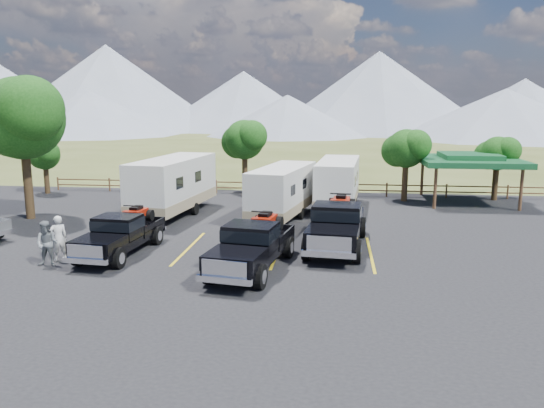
# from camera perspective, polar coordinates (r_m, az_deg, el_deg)

# --- Properties ---
(ground) EXTENTS (320.00, 320.00, 0.00)m
(ground) POSITION_cam_1_polar(r_m,az_deg,el_deg) (19.84, -6.43, -8.10)
(ground) COLOR #454C20
(ground) RESTS_ON ground
(asphalt_lot) EXTENTS (44.00, 34.00, 0.04)m
(asphalt_lot) POSITION_cam_1_polar(r_m,az_deg,el_deg) (22.63, -4.70, -5.62)
(asphalt_lot) COLOR black
(asphalt_lot) RESTS_ON ground
(stall_lines) EXTENTS (12.12, 5.50, 0.01)m
(stall_lines) POSITION_cam_1_polar(r_m,az_deg,el_deg) (23.56, -4.22, -4.89)
(stall_lines) COLOR gold
(stall_lines) RESTS_ON asphalt_lot
(tree_big_nw) EXTENTS (5.54, 5.18, 7.84)m
(tree_big_nw) POSITION_cam_1_polar(r_m,az_deg,el_deg) (32.12, -25.33, 8.34)
(tree_big_nw) COLOR black
(tree_big_nw) RESTS_ON ground
(tree_ne_a) EXTENTS (3.11, 2.92, 4.76)m
(tree_ne_a) POSITION_cam_1_polar(r_m,az_deg,el_deg) (35.69, 14.21, 5.79)
(tree_ne_a) COLOR black
(tree_ne_a) RESTS_ON ground
(tree_ne_b) EXTENTS (2.77, 2.59, 4.27)m
(tree_ne_b) POSITION_cam_1_polar(r_m,az_deg,el_deg) (37.93, 23.05, 5.00)
(tree_ne_b) COLOR black
(tree_ne_b) RESTS_ON ground
(tree_north) EXTENTS (3.46, 3.24, 5.25)m
(tree_north) POSITION_cam_1_polar(r_m,az_deg,el_deg) (37.91, -3.01, 6.91)
(tree_north) COLOR black
(tree_north) RESTS_ON ground
(tree_nw_small) EXTENTS (2.59, 2.43, 3.85)m
(tree_nw_small) POSITION_cam_1_polar(r_m,az_deg,el_deg) (40.91, -23.27, 4.86)
(tree_nw_small) COLOR black
(tree_nw_small) RESTS_ON ground
(rail_fence) EXTENTS (36.12, 0.12, 1.00)m
(rail_fence) POSITION_cam_1_polar(r_m,az_deg,el_deg) (37.29, 3.02, 1.85)
(rail_fence) COLOR brown
(rail_fence) RESTS_ON ground
(pavilion) EXTENTS (6.20, 6.20, 3.22)m
(pavilion) POSITION_cam_1_polar(r_m,az_deg,el_deg) (36.48, 20.46, 4.44)
(pavilion) COLOR brown
(pavilion) RESTS_ON ground
(mountain_range) EXTENTS (209.00, 71.00, 20.00)m
(mountain_range) POSITION_cam_1_polar(r_m,az_deg,el_deg) (124.82, 1.27, 11.49)
(mountain_range) COLOR gray
(mountain_range) RESTS_ON ground
(rig_left) EXTENTS (2.39, 5.83, 1.90)m
(rig_left) POSITION_cam_1_polar(r_m,az_deg,el_deg) (23.54, -15.94, -3.00)
(rig_left) COLOR black
(rig_left) RESTS_ON asphalt_lot
(rig_center) EXTENTS (2.93, 6.40, 2.06)m
(rig_center) POSITION_cam_1_polar(r_m,az_deg,el_deg) (20.57, -2.07, -4.34)
(rig_center) COLOR black
(rig_center) RESTS_ON asphalt_lot
(rig_right) EXTENTS (2.87, 6.88, 2.24)m
(rig_right) POSITION_cam_1_polar(r_m,az_deg,el_deg) (23.82, 7.03, -2.10)
(rig_right) COLOR black
(rig_right) RESTS_ON asphalt_lot
(trailer_left) EXTENTS (3.34, 9.50, 3.28)m
(trailer_left) POSITION_cam_1_polar(r_m,az_deg,el_deg) (30.85, -10.56, 1.96)
(trailer_left) COLOR white
(trailer_left) RESTS_ON asphalt_lot
(trailer_center) EXTENTS (3.45, 8.42, 2.92)m
(trailer_center) POSITION_cam_1_polar(r_m,az_deg,el_deg) (29.31, 1.13, 1.30)
(trailer_center) COLOR white
(trailer_center) RESTS_ON asphalt_lot
(trailer_right) EXTENTS (2.80, 8.64, 2.99)m
(trailer_right) POSITION_cam_1_polar(r_m,az_deg,el_deg) (32.35, 7.10, 2.19)
(trailer_right) COLOR white
(trailer_right) RESTS_ON asphalt_lot
(person_a) EXTENTS (0.81, 0.76, 1.86)m
(person_a) POSITION_cam_1_polar(r_m,az_deg,el_deg) (23.45, -21.98, -3.39)
(person_a) COLOR silver
(person_a) RESTS_ON asphalt_lot
(person_b) EXTENTS (0.95, 0.77, 1.83)m
(person_b) POSITION_cam_1_polar(r_m,az_deg,el_deg) (22.74, -23.04, -3.95)
(person_b) COLOR slate
(person_b) RESTS_ON asphalt_lot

